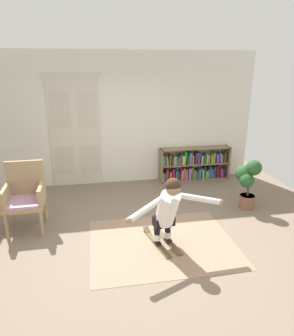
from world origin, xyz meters
name	(u,v)px	position (x,y,z in m)	size (l,w,h in m)	color
ground_plane	(141,238)	(0.00, 0.00, 0.00)	(7.20, 7.20, 0.00)	#776454
back_wall	(122,119)	(0.00, 2.60, 1.45)	(6.00, 0.10, 2.90)	silver
double_door	(75,131)	(-1.04, 2.54, 1.23)	(1.22, 0.05, 2.45)	beige
rug	(162,243)	(0.29, -0.19, 0.00)	(2.16, 1.74, 0.01)	#977660
bookshelf	(193,165)	(1.62, 2.39, 0.35)	(1.67, 0.30, 0.78)	olive
wicker_chair	(25,195)	(-1.80, 0.69, 0.58)	(0.61, 0.61, 1.10)	tan
potted_plant	(248,180)	(2.12, 0.74, 0.56)	(0.42, 0.42, 0.95)	brown
skis_pair	(161,240)	(0.28, -0.16, 0.02)	(0.46, 0.90, 0.07)	brown
person_skier	(168,208)	(0.33, -0.35, 0.66)	(1.44, 0.75, 1.07)	white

